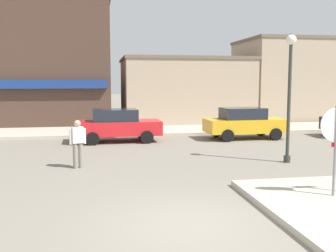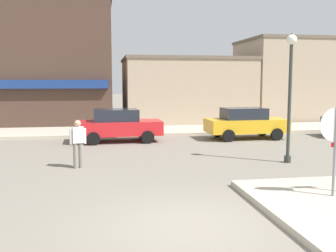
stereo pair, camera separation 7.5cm
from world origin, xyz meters
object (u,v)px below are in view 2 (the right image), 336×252
Objects in this scene: parked_car_nearest at (119,125)px; parked_car_second at (246,123)px; pedestrian_crossing_near at (78,142)px; stop_sign at (335,140)px; lamp_post at (290,79)px.

parked_car_nearest is 6.34m from parked_car_second.
parked_car_second is 9.60m from pedestrian_crossing_near.
stop_sign is 0.51× the size of lamp_post.
pedestrian_crossing_near is at bearing 177.45° from lamp_post.
lamp_post is at bearing -45.60° from parked_car_nearest.
lamp_post is 8.49m from parked_car_nearest.
stop_sign reaches higher than parked_car_second.
parked_car_nearest is at bearing 179.31° from parked_car_second.
parked_car_nearest is (-4.69, 10.33, -0.71)m from stop_sign.
parked_car_second is (6.34, -0.08, 0.00)m from parked_car_nearest.
stop_sign is 7.91m from pedestrian_crossing_near.
stop_sign is at bearing -99.10° from parked_car_second.
pedestrian_crossing_near is (-7.30, 0.33, -2.09)m from lamp_post.
parked_car_nearest is at bearing 114.43° from stop_sign.
lamp_post is 1.12× the size of parked_car_second.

